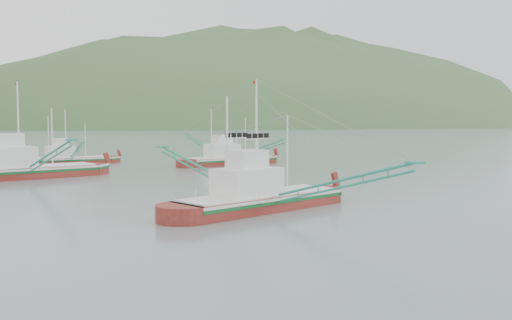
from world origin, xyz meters
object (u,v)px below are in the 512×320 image
bg_boat_right (229,154)px  bg_boat_left (23,161)px  bg_boat_far (68,156)px  main_boat (260,184)px

bg_boat_right → bg_boat_left: bg_boat_left is taller
bg_boat_far → bg_boat_left: 19.73m
main_boat → bg_boat_right: size_ratio=1.01×
bg_boat_far → bg_boat_left: bearing=-112.5°
bg_boat_far → bg_boat_left: (-7.82, -18.10, 0.76)m
bg_boat_right → main_boat: bearing=-120.7°
main_boat → bg_boat_right: (15.16, 37.19, -0.33)m
bg_boat_right → bg_boat_far: bearing=140.3°
bg_boat_right → bg_boat_far: size_ratio=1.13×
main_boat → bg_boat_left: 33.62m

